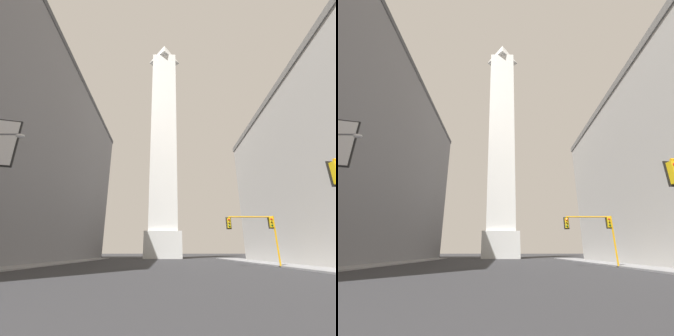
% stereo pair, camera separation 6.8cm
% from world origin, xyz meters
% --- Properties ---
extents(sidewalk_right, '(5.00, 70.58, 0.15)m').
position_xyz_m(sidewalk_right, '(15.06, 21.17, 0.07)').
color(sidewalk_right, gray).
rests_on(sidewalk_right, ground_plane).
extents(obelisk, '(8.90, 8.90, 68.83)m').
position_xyz_m(obelisk, '(0.00, 58.10, 32.92)').
color(obelisk, silver).
rests_on(obelisk, ground_plane).
extents(traffic_light_mid_right, '(5.48, 0.52, 5.28)m').
position_xyz_m(traffic_light_mid_right, '(10.77, 25.07, 4.04)').
color(traffic_light_mid_right, orange).
rests_on(traffic_light_mid_right, ground_plane).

